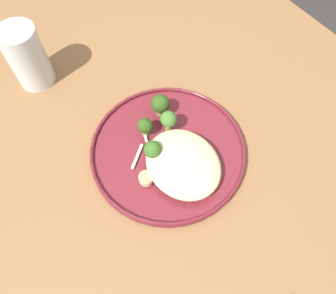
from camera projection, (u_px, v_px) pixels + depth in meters
ground at (167, 238)px, 1.26m from camera, size 6.00×6.00×0.00m
wooden_dining_table at (167, 162)px, 0.69m from camera, size 1.40×1.00×0.74m
dinner_plate at (168, 150)px, 0.60m from camera, size 0.29×0.29×0.02m
noodle_bed at (183, 163)px, 0.57m from camera, size 0.15×0.12×0.04m
seared_scallop_half_hidden at (146, 178)px, 0.56m from camera, size 0.03×0.03×0.02m
seared_scallop_tiny_bay at (174, 143)px, 0.60m from camera, size 0.03×0.03×0.01m
seared_scallop_large_seared at (186, 161)px, 0.58m from camera, size 0.03×0.03×0.01m
seared_scallop_rear_pale at (204, 167)px, 0.57m from camera, size 0.03×0.03×0.01m
broccoli_floret_left_leaning at (153, 150)px, 0.56m from camera, size 0.03×0.03×0.05m
broccoli_floret_center_pile at (160, 104)px, 0.62m from camera, size 0.04×0.04×0.05m
broccoli_floret_near_rim at (145, 126)px, 0.60m from camera, size 0.03×0.03×0.04m
broccoli_floret_tall_stalk at (169, 120)px, 0.59m from camera, size 0.03×0.03×0.05m
onion_sliver_long_sliver at (170, 147)px, 0.60m from camera, size 0.04×0.05×0.00m
onion_sliver_pale_crescent at (144, 132)px, 0.61m from camera, size 0.04×0.02×0.00m
onion_sliver_short_strip at (136, 155)px, 0.59m from camera, size 0.04×0.04×0.00m
water_glass at (28, 60)px, 0.65m from camera, size 0.08×0.08×0.13m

